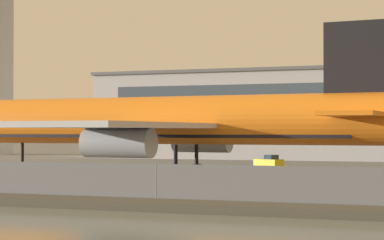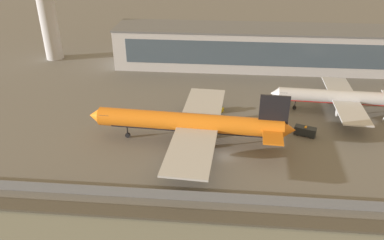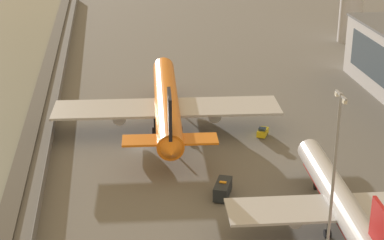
{
  "view_description": "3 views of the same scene",
  "coord_description": "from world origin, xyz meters",
  "px_view_note": "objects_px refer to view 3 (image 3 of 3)",
  "views": [
    {
      "loc": [
        18.45,
        -59.66,
        4.43
      ],
      "look_at": [
        -5.42,
        5.32,
        5.5
      ],
      "focal_mm": 70.0,
      "sensor_mm": 36.0,
      "label": 1
    },
    {
      "loc": [
        -1.43,
        -71.95,
        47.69
      ],
      "look_at": [
        -8.6,
        9.21,
        4.13
      ],
      "focal_mm": 35.0,
      "sensor_mm": 36.0,
      "label": 2
    },
    {
      "loc": [
        105.1,
        -4.71,
        47.1
      ],
      "look_at": [
        -3.63,
        9.6,
        3.48
      ],
      "focal_mm": 60.0,
      "sensor_mm": 36.0,
      "label": 3
    }
  ],
  "objects_px": {
    "passenger_jet_silver": "(340,201)",
    "baggage_tug": "(263,132)",
    "cargo_jet_orange": "(167,103)",
    "apron_light_mast_apron_west": "(333,180)",
    "ops_van": "(223,189)"
  },
  "relations": [
    {
      "from": "cargo_jet_orange",
      "to": "ops_van",
      "type": "xyz_separation_m",
      "value": [
        27.99,
        5.86,
        -4.01
      ]
    },
    {
      "from": "ops_van",
      "to": "apron_light_mast_apron_west",
      "type": "height_order",
      "value": "apron_light_mast_apron_west"
    },
    {
      "from": "cargo_jet_orange",
      "to": "apron_light_mast_apron_west",
      "type": "relative_size",
      "value": 2.06
    },
    {
      "from": "apron_light_mast_apron_west",
      "to": "baggage_tug",
      "type": "bearing_deg",
      "value": 176.53
    },
    {
      "from": "baggage_tug",
      "to": "passenger_jet_silver",
      "type": "bearing_deg",
      "value": 4.49
    },
    {
      "from": "passenger_jet_silver",
      "to": "baggage_tug",
      "type": "relative_size",
      "value": 10.44
    },
    {
      "from": "cargo_jet_orange",
      "to": "passenger_jet_silver",
      "type": "relative_size",
      "value": 1.33
    },
    {
      "from": "passenger_jet_silver",
      "to": "apron_light_mast_apron_west",
      "type": "bearing_deg",
      "value": -26.98
    },
    {
      "from": "passenger_jet_silver",
      "to": "baggage_tug",
      "type": "bearing_deg",
      "value": -175.51
    },
    {
      "from": "baggage_tug",
      "to": "ops_van",
      "type": "height_order",
      "value": "ops_van"
    },
    {
      "from": "passenger_jet_silver",
      "to": "apron_light_mast_apron_west",
      "type": "xyz_separation_m",
      "value": [
        10.49,
        -5.34,
        8.88
      ]
    },
    {
      "from": "apron_light_mast_apron_west",
      "to": "cargo_jet_orange",
      "type": "bearing_deg",
      "value": -163.58
    },
    {
      "from": "ops_van",
      "to": "baggage_tug",
      "type": "bearing_deg",
      "value": 152.61
    },
    {
      "from": "passenger_jet_silver",
      "to": "apron_light_mast_apron_west",
      "type": "distance_m",
      "value": 14.75
    },
    {
      "from": "cargo_jet_orange",
      "to": "ops_van",
      "type": "relative_size",
      "value": 8.84
    }
  ]
}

